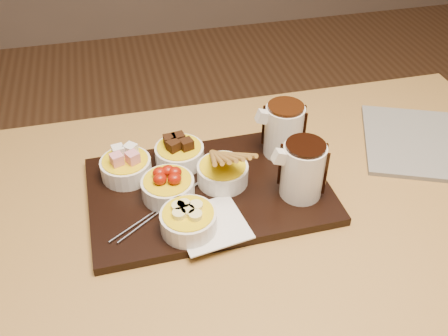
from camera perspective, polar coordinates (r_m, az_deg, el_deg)
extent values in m
cube|color=#A87F3E|center=(0.97, 5.73, -5.64)|extent=(1.20, 0.80, 0.04)
cylinder|color=#A87F3E|center=(1.47, -20.61, -10.03)|extent=(0.06, 0.06, 0.71)
cylinder|color=#A87F3E|center=(1.64, 19.22, -3.26)|extent=(0.06, 0.06, 0.71)
cube|color=black|center=(0.98, -1.71, -2.58)|extent=(0.47, 0.31, 0.02)
cube|color=white|center=(0.90, -1.49, -6.44)|extent=(0.14, 0.14, 0.00)
cylinder|color=white|center=(1.00, -11.11, -0.01)|extent=(0.10, 0.10, 0.04)
cylinder|color=white|center=(1.02, -5.09, 1.50)|extent=(0.10, 0.10, 0.04)
cylinder|color=white|center=(0.94, -6.41, -2.32)|extent=(0.10, 0.10, 0.04)
cylinder|color=white|center=(0.97, -0.16, -0.67)|extent=(0.10, 0.10, 0.04)
cylinder|color=white|center=(0.88, -4.07, -6.11)|extent=(0.10, 0.10, 0.04)
cylinder|color=silver|center=(0.93, 8.98, -0.31)|extent=(0.08, 0.08, 0.11)
cylinder|color=silver|center=(1.03, 6.84, 4.25)|extent=(0.08, 0.08, 0.11)
cube|color=beige|center=(1.20, 23.34, 2.53)|extent=(0.39, 0.36, 0.01)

